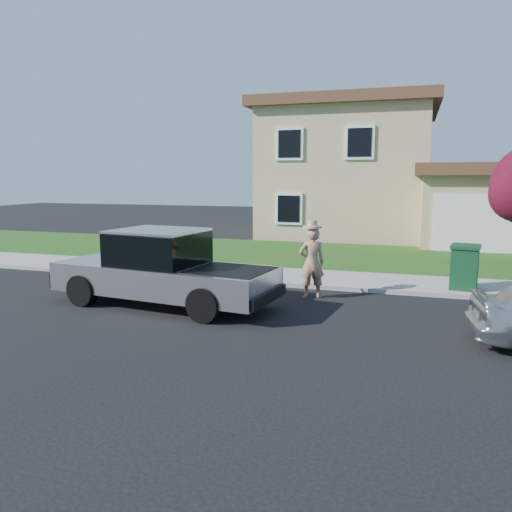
{
  "coord_description": "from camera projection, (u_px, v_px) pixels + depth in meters",
  "views": [
    {
      "loc": [
        3.4,
        -10.54,
        3.06
      ],
      "look_at": [
        -0.14,
        0.71,
        1.2
      ],
      "focal_mm": 35.0,
      "sensor_mm": 36.0,
      "label": 1
    }
  ],
  "objects": [
    {
      "name": "lawn",
      "position": [
        345.0,
        257.0,
        19.12
      ],
      "size": [
        40.0,
        7.0,
        0.1
      ],
      "primitive_type": "cube",
      "color": "#1E4112",
      "rests_on": "ground"
    },
    {
      "name": "sidewalk",
      "position": [
        325.0,
        279.0,
        14.88
      ],
      "size": [
        40.0,
        2.0,
        0.15
      ],
      "primitive_type": "cube",
      "color": "gray",
      "rests_on": "ground"
    },
    {
      "name": "woman",
      "position": [
        312.0,
        261.0,
        12.7
      ],
      "size": [
        0.78,
        0.67,
        2.0
      ],
      "rotation": [
        0.0,
        0.0,
        3.57
      ],
      "color": "tan",
      "rests_on": "ground"
    },
    {
      "name": "pickup_truck",
      "position": [
        163.0,
        270.0,
        11.99
      ],
      "size": [
        5.77,
        2.55,
        1.83
      ],
      "rotation": [
        0.0,
        0.0,
        -0.12
      ],
      "color": "black",
      "rests_on": "ground"
    },
    {
      "name": "house",
      "position": [
        373.0,
        175.0,
        25.97
      ],
      "size": [
        14.0,
        11.3,
        6.85
      ],
      "color": "tan",
      "rests_on": "ground"
    },
    {
      "name": "trash_bin",
      "position": [
        465.0,
        267.0,
        13.1
      ],
      "size": [
        0.84,
        0.93,
        1.17
      ],
      "rotation": [
        0.0,
        0.0,
        -0.16
      ],
      "color": "#0F391E",
      "rests_on": "sidewalk"
    },
    {
      "name": "ground",
      "position": [
        252.0,
        313.0,
        11.42
      ],
      "size": [
        80.0,
        80.0,
        0.0
      ],
      "primitive_type": "plane",
      "color": "black",
      "rests_on": "ground"
    },
    {
      "name": "curb",
      "position": [
        319.0,
        287.0,
        13.85
      ],
      "size": [
        40.0,
        0.2,
        0.12
      ],
      "primitive_type": "cube",
      "color": "gray",
      "rests_on": "ground"
    }
  ]
}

